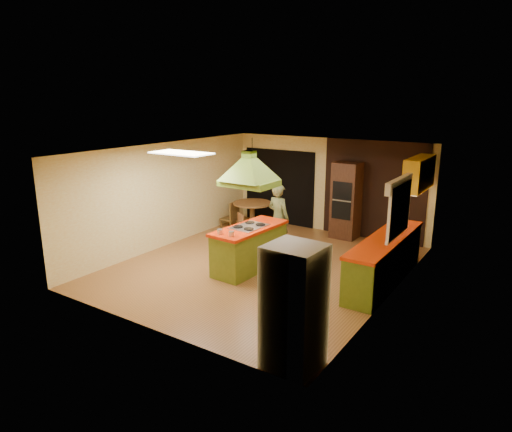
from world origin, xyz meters
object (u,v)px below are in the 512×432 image
Objects in this scene: man at (279,218)px; canister_large at (397,223)px; kitchen_island at (249,248)px; refrigerator at (294,307)px; dining_table at (252,211)px; wall_oven at (346,200)px.

canister_large is at bearing -159.87° from man.
canister_large is (2.55, 1.67, 0.55)m from kitchen_island.
kitchen_island is 9.64× the size of canister_large.
dining_table is at bearing 131.29° from refrigerator.
kitchen_island is 3.35m from wall_oven.
wall_oven is at bearing 108.86° from refrigerator.
refrigerator reaches higher than dining_table.
refrigerator is (2.56, -3.93, 0.04)m from man.
wall_oven reaches higher than refrigerator.
wall_oven is (0.86, 1.93, 0.16)m from man.
refrigerator is 6.53m from dining_table.
canister_large is (1.75, -1.53, 0.04)m from wall_oven.
man is at bearing -112.68° from wall_oven.
wall_oven is (-1.70, 5.86, 0.12)m from refrigerator.
man reaches higher than kitchen_island.
canister_large is at bearing 36.52° from kitchen_island.
dining_table is (-1.51, 1.17, -0.27)m from man.
kitchen_island is 1.16× the size of man.
kitchen_island is 3.10m from canister_large.
refrigerator is 1.66× the size of dining_table.
man is 0.83× the size of wall_oven.
man is 2.12m from wall_oven.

